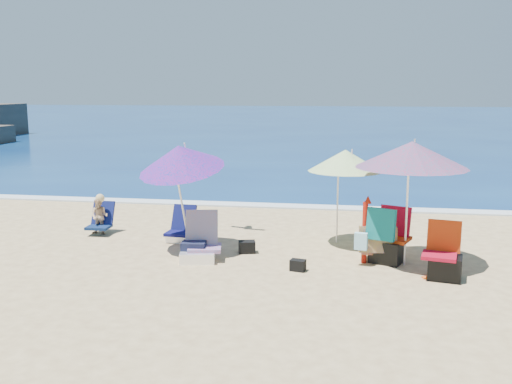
# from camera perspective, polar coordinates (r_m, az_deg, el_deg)

# --- Properties ---
(ground) EXTENTS (120.00, 120.00, 0.00)m
(ground) POSITION_cam_1_polar(r_m,az_deg,el_deg) (9.08, 0.87, -8.02)
(ground) COLOR #D8BC84
(ground) RESTS_ON ground
(sea) EXTENTS (120.00, 80.00, 0.12)m
(sea) POSITION_cam_1_polar(r_m,az_deg,el_deg) (53.62, 7.94, 7.05)
(sea) COLOR navy
(sea) RESTS_ON ground
(foam) EXTENTS (120.00, 0.50, 0.04)m
(foam) POSITION_cam_1_polar(r_m,az_deg,el_deg) (13.98, 3.91, -1.44)
(foam) COLOR white
(foam) RESTS_ON ground
(umbrella_turquoise) EXTENTS (2.17, 2.17, 2.05)m
(umbrella_turquoise) POSITION_cam_1_polar(r_m,az_deg,el_deg) (9.48, 15.18, 3.59)
(umbrella_turquoise) COLOR white
(umbrella_turquoise) RESTS_ON ground
(umbrella_striped) EXTENTS (1.78, 1.78, 1.79)m
(umbrella_striped) POSITION_cam_1_polar(r_m,az_deg,el_deg) (10.46, 8.83, 3.10)
(umbrella_striped) COLOR silver
(umbrella_striped) RESTS_ON ground
(umbrella_blue) EXTENTS (1.92, 1.96, 2.04)m
(umbrella_blue) POSITION_cam_1_polar(r_m,az_deg,el_deg) (9.97, -7.52, 3.40)
(umbrella_blue) COLOR silver
(umbrella_blue) RESTS_ON ground
(furled_umbrella) EXTENTS (0.16, 0.14, 1.13)m
(furled_umbrella) POSITION_cam_1_polar(r_m,az_deg,el_deg) (9.59, 10.77, -3.35)
(furled_umbrella) COLOR #A8180C
(furled_umbrella) RESTS_ON ground
(chair_navy) EXTENTS (0.52, 0.63, 0.65)m
(chair_navy) POSITION_cam_1_polar(r_m,az_deg,el_deg) (11.00, -7.41, -3.91)
(chair_navy) COLOR #0C0E48
(chair_navy) RESTS_ON ground
(chair_rainbow) EXTENTS (0.74, 0.84, 0.79)m
(chair_rainbow) POSITION_cam_1_polar(r_m,az_deg,el_deg) (9.76, -5.57, -5.47)
(chair_rainbow) COLOR #DA4D54
(chair_rainbow) RESTS_ON ground
(camp_chair_left) EXTENTS (0.67, 0.62, 0.87)m
(camp_chair_left) POSITION_cam_1_polar(r_m,az_deg,el_deg) (9.21, 18.14, -6.59)
(camp_chair_left) COLOR #A20B22
(camp_chair_left) RESTS_ON ground
(camp_chair_right) EXTENTS (0.97, 0.79, 0.95)m
(camp_chair_right) POSITION_cam_1_polar(r_m,az_deg,el_deg) (9.76, 12.80, -4.87)
(camp_chair_right) COLOR #AE310C
(camp_chair_right) RESTS_ON ground
(person_center) EXTENTS (0.62, 0.55, 0.89)m
(person_center) POSITION_cam_1_polar(r_m,az_deg,el_deg) (9.73, 11.83, -4.34)
(person_center) COLOR tan
(person_center) RESTS_ON ground
(person_left) EXTENTS (0.44, 0.57, 0.80)m
(person_left) POSITION_cam_1_polar(r_m,az_deg,el_deg) (11.77, -15.21, -2.30)
(person_left) COLOR tan
(person_left) RESTS_ON ground
(bag_navy_a) EXTENTS (0.42, 0.31, 0.31)m
(bag_navy_a) POSITION_cam_1_polar(r_m,az_deg,el_deg) (9.77, -6.17, -5.81)
(bag_navy_a) COLOR #161A32
(bag_navy_a) RESTS_ON ground
(bag_black_a) EXTENTS (0.33, 0.27, 0.21)m
(bag_black_a) POSITION_cam_1_polar(r_m,az_deg,el_deg) (10.12, -0.91, -5.46)
(bag_black_a) COLOR black
(bag_black_a) RESTS_ON ground
(bag_black_b) EXTENTS (0.26, 0.21, 0.18)m
(bag_black_b) POSITION_cam_1_polar(r_m,az_deg,el_deg) (9.18, 4.17, -7.25)
(bag_black_b) COLOR black
(bag_black_b) RESTS_ON ground
(orange_item) EXTENTS (0.22, 0.15, 0.03)m
(orange_item) POSITION_cam_1_polar(r_m,az_deg,el_deg) (9.20, 16.75, -8.12)
(orange_item) COLOR orange
(orange_item) RESTS_ON ground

